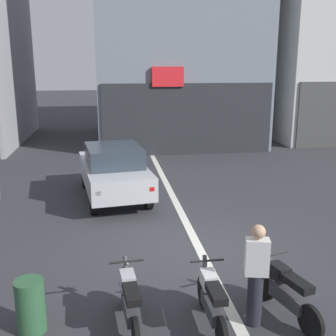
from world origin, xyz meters
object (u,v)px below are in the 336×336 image
(motorcycle_silver_row_leftmost, at_px, (130,301))
(person_by_motorcycles, at_px, (256,274))
(car_silver_crossing_near, at_px, (114,170))
(motorcycle_black_row_centre, at_px, (286,291))
(motorcycle_white_row_left_mid, at_px, (211,300))
(trash_bin, at_px, (31,306))

(motorcycle_silver_row_leftmost, distance_m, person_by_motorcycles, 1.99)
(car_silver_crossing_near, relative_size, motorcycle_silver_row_leftmost, 2.57)
(car_silver_crossing_near, relative_size, motorcycle_black_row_centre, 2.64)
(car_silver_crossing_near, xyz_separation_m, motorcycle_white_row_left_mid, (1.37, -6.71, -0.43))
(car_silver_crossing_near, distance_m, trash_bin, 6.59)
(motorcycle_silver_row_leftmost, bearing_deg, car_silver_crossing_near, 91.05)
(motorcycle_white_row_left_mid, distance_m, person_by_motorcycles, 0.79)
(motorcycle_silver_row_leftmost, bearing_deg, motorcycle_white_row_left_mid, -7.24)
(motorcycle_silver_row_leftmost, height_order, motorcycle_white_row_left_mid, same)
(motorcycle_silver_row_leftmost, xyz_separation_m, motorcycle_white_row_left_mid, (1.25, -0.16, 0.00))
(motorcycle_white_row_left_mid, bearing_deg, car_silver_crossing_near, 101.57)
(motorcycle_white_row_left_mid, bearing_deg, motorcycle_black_row_centre, 3.87)
(car_silver_crossing_near, relative_size, trash_bin, 5.06)
(car_silver_crossing_near, distance_m, person_by_motorcycles, 7.05)
(motorcycle_black_row_centre, bearing_deg, car_silver_crossing_near, 111.60)
(motorcycle_white_row_left_mid, xyz_separation_m, trash_bin, (-2.76, 0.28, -0.03))
(motorcycle_silver_row_leftmost, xyz_separation_m, person_by_motorcycles, (1.94, -0.19, 0.40))
(motorcycle_silver_row_leftmost, bearing_deg, person_by_motorcycles, -5.66)
(motorcycle_silver_row_leftmost, distance_m, trash_bin, 1.51)
(motorcycle_black_row_centre, bearing_deg, trash_bin, 177.16)
(motorcycle_silver_row_leftmost, relative_size, motorcycle_black_row_centre, 1.02)
(car_silver_crossing_near, xyz_separation_m, motorcycle_silver_row_leftmost, (0.12, -6.55, -0.43))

